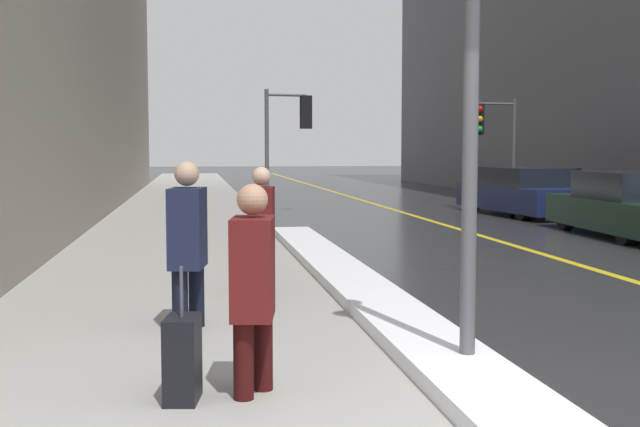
{
  "coord_description": "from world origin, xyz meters",
  "views": [
    {
      "loc": [
        -1.76,
        -4.56,
        1.74
      ],
      "look_at": [
        -0.4,
        4.0,
        1.05
      ],
      "focal_mm": 45.0,
      "sensor_mm": 36.0,
      "label": 1
    }
  ],
  "objects_px": {
    "rolling_suitcase": "(182,360)",
    "pedestrian_nearside": "(262,224)",
    "parked_car_dark_green": "(631,206)",
    "traffic_light_far": "(491,130)",
    "parked_car_navy": "(525,193)",
    "traffic_light_near": "(292,125)",
    "pedestrian_with_shoulder_bag": "(188,237)",
    "lamp_post": "(472,25)",
    "pedestrian_trailing": "(253,279)"
  },
  "relations": [
    {
      "from": "pedestrian_trailing",
      "to": "parked_car_navy",
      "type": "height_order",
      "value": "pedestrian_trailing"
    },
    {
      "from": "lamp_post",
      "to": "pedestrian_with_shoulder_bag",
      "type": "bearing_deg",
      "value": 139.79
    },
    {
      "from": "traffic_light_far",
      "to": "parked_car_navy",
      "type": "height_order",
      "value": "traffic_light_far"
    },
    {
      "from": "parked_car_navy",
      "to": "rolling_suitcase",
      "type": "relative_size",
      "value": 5.11
    },
    {
      "from": "pedestrian_trailing",
      "to": "lamp_post",
      "type": "bearing_deg",
      "value": 110.96
    },
    {
      "from": "traffic_light_near",
      "to": "rolling_suitcase",
      "type": "xyz_separation_m",
      "value": [
        -2.76,
        -16.27,
        -2.12
      ]
    },
    {
      "from": "pedestrian_trailing",
      "to": "pedestrian_with_shoulder_bag",
      "type": "height_order",
      "value": "pedestrian_with_shoulder_bag"
    },
    {
      "from": "pedestrian_with_shoulder_bag",
      "to": "pedestrian_nearside",
      "type": "bearing_deg",
      "value": 163.39
    },
    {
      "from": "lamp_post",
      "to": "parked_car_dark_green",
      "type": "xyz_separation_m",
      "value": [
        6.59,
        8.96,
        -2.08
      ]
    },
    {
      "from": "pedestrian_with_shoulder_bag",
      "to": "pedestrian_nearside",
      "type": "height_order",
      "value": "pedestrian_with_shoulder_bag"
    },
    {
      "from": "parked_car_navy",
      "to": "traffic_light_near",
      "type": "bearing_deg",
      "value": 70.92
    },
    {
      "from": "parked_car_dark_green",
      "to": "pedestrian_nearside",
      "type": "bearing_deg",
      "value": 127.15
    },
    {
      "from": "lamp_post",
      "to": "traffic_light_far",
      "type": "height_order",
      "value": "lamp_post"
    },
    {
      "from": "pedestrian_trailing",
      "to": "pedestrian_nearside",
      "type": "distance_m",
      "value": 4.01
    },
    {
      "from": "rolling_suitcase",
      "to": "pedestrian_nearside",
      "type": "bearing_deg",
      "value": 176.61
    },
    {
      "from": "pedestrian_trailing",
      "to": "pedestrian_with_shoulder_bag",
      "type": "xyz_separation_m",
      "value": [
        -0.46,
        2.19,
        0.07
      ]
    },
    {
      "from": "lamp_post",
      "to": "rolling_suitcase",
      "type": "distance_m",
      "value": 3.27
    },
    {
      "from": "lamp_post",
      "to": "traffic_light_far",
      "type": "xyz_separation_m",
      "value": [
        6.47,
        16.43,
        -0.37
      ]
    },
    {
      "from": "lamp_post",
      "to": "pedestrian_trailing",
      "type": "xyz_separation_m",
      "value": [
        -1.7,
        -0.36,
        -1.85
      ]
    },
    {
      "from": "pedestrian_nearside",
      "to": "rolling_suitcase",
      "type": "height_order",
      "value": "pedestrian_nearside"
    },
    {
      "from": "pedestrian_nearside",
      "to": "parked_car_dark_green",
      "type": "height_order",
      "value": "pedestrian_nearside"
    },
    {
      "from": "parked_car_navy",
      "to": "pedestrian_trailing",
      "type": "bearing_deg",
      "value": 145.57
    },
    {
      "from": "pedestrian_with_shoulder_bag",
      "to": "traffic_light_far",
      "type": "bearing_deg",
      "value": 158.38
    },
    {
      "from": "lamp_post",
      "to": "traffic_light_near",
      "type": "height_order",
      "value": "lamp_post"
    },
    {
      "from": "parked_car_navy",
      "to": "pedestrian_nearside",
      "type": "bearing_deg",
      "value": 138.55
    },
    {
      "from": "rolling_suitcase",
      "to": "pedestrian_trailing",
      "type": "bearing_deg",
      "value": 107.18
    },
    {
      "from": "pedestrian_trailing",
      "to": "parked_car_dark_green",
      "type": "xyz_separation_m",
      "value": [
        8.29,
        9.33,
        -0.23
      ]
    },
    {
      "from": "lamp_post",
      "to": "pedestrian_nearside",
      "type": "distance_m",
      "value": 4.27
    },
    {
      "from": "lamp_post",
      "to": "parked_car_navy",
      "type": "height_order",
      "value": "lamp_post"
    },
    {
      "from": "traffic_light_near",
      "to": "pedestrian_nearside",
      "type": "height_order",
      "value": "traffic_light_near"
    },
    {
      "from": "pedestrian_with_shoulder_bag",
      "to": "rolling_suitcase",
      "type": "relative_size",
      "value": 1.72
    },
    {
      "from": "lamp_post",
      "to": "rolling_suitcase",
      "type": "height_order",
      "value": "lamp_post"
    },
    {
      "from": "traffic_light_far",
      "to": "rolling_suitcase",
      "type": "distance_m",
      "value": 19.06
    },
    {
      "from": "pedestrian_trailing",
      "to": "rolling_suitcase",
      "type": "distance_m",
      "value": 0.73
    },
    {
      "from": "traffic_light_far",
      "to": "pedestrian_nearside",
      "type": "distance_m",
      "value": 15.04
    },
    {
      "from": "pedestrian_nearside",
      "to": "rolling_suitcase",
      "type": "relative_size",
      "value": 1.62
    },
    {
      "from": "traffic_light_near",
      "to": "rolling_suitcase",
      "type": "height_order",
      "value": "traffic_light_near"
    },
    {
      "from": "pedestrian_with_shoulder_bag",
      "to": "parked_car_dark_green",
      "type": "xyz_separation_m",
      "value": [
        8.75,
        7.13,
        -0.29
      ]
    },
    {
      "from": "traffic_light_near",
      "to": "pedestrian_trailing",
      "type": "height_order",
      "value": "traffic_light_near"
    },
    {
      "from": "traffic_light_near",
      "to": "pedestrian_with_shoulder_bag",
      "type": "relative_size",
      "value": 2.06
    },
    {
      "from": "traffic_light_far",
      "to": "pedestrian_with_shoulder_bag",
      "type": "xyz_separation_m",
      "value": [
        -8.63,
        -14.6,
        -1.41
      ]
    },
    {
      "from": "rolling_suitcase",
      "to": "traffic_light_far",
      "type": "bearing_deg",
      "value": 161.79
    },
    {
      "from": "traffic_light_near",
      "to": "pedestrian_trailing",
      "type": "xyz_separation_m",
      "value": [
        -2.26,
        -16.2,
        -1.59
      ]
    },
    {
      "from": "traffic_light_far",
      "to": "pedestrian_nearside",
      "type": "relative_size",
      "value": 2.1
    },
    {
      "from": "pedestrian_nearside",
      "to": "rolling_suitcase",
      "type": "xyz_separation_m",
      "value": [
        -0.89,
        -4.06,
        -0.55
      ]
    },
    {
      "from": "parked_car_dark_green",
      "to": "parked_car_navy",
      "type": "bearing_deg",
      "value": 2.67
    },
    {
      "from": "pedestrian_trailing",
      "to": "parked_car_navy",
      "type": "relative_size",
      "value": 0.31
    },
    {
      "from": "traffic_light_near",
      "to": "rolling_suitcase",
      "type": "bearing_deg",
      "value": -107.46
    },
    {
      "from": "traffic_light_near",
      "to": "pedestrian_with_shoulder_bag",
      "type": "xyz_separation_m",
      "value": [
        -2.73,
        -14.01,
        -1.52
      ]
    },
    {
      "from": "traffic_light_near",
      "to": "pedestrian_nearside",
      "type": "bearing_deg",
      "value": -106.53
    }
  ]
}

